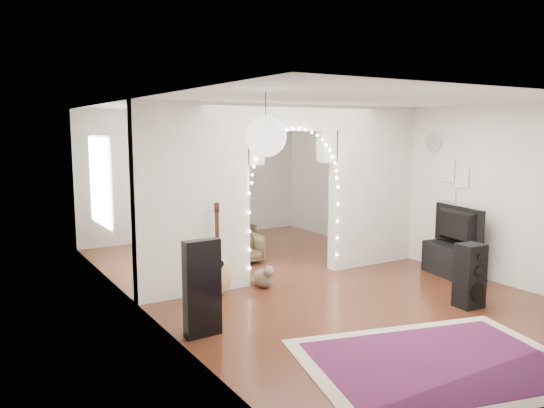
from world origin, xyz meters
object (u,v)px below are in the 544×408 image
dining_table (204,207)px  floor_speaker (470,276)px  acoustic_guitar (217,261)px  media_console (451,261)px  dining_chair_right (240,235)px  bookcase (195,213)px  dining_chair_left (246,248)px

dining_table → floor_speaker: bearing=-90.0°
acoustic_guitar → media_console: 3.76m
acoustic_guitar → dining_chair_right: 3.16m
dining_table → bookcase: bearing=-130.7°
dining_table → dining_chair_right: size_ratio=2.65×
floor_speaker → media_console: size_ratio=0.84×
bookcase → dining_chair_left: bookcase is taller
media_console → dining_chair_left: (-2.36, 2.50, -0.00)m
bookcase → floor_speaker: bearing=-87.8°
dining_chair_left → dining_chair_right: 1.28m
bookcase → dining_chair_left: (0.57, -0.87, -0.56)m
dining_table → dining_chair_left: 2.31m
acoustic_guitar → floor_speaker: bearing=-29.4°
acoustic_guitar → media_console: acoustic_guitar is taller
dining_chair_left → dining_chair_right: size_ratio=1.08×
acoustic_guitar → media_console: size_ratio=1.12×
floor_speaker → bookcase: 4.91m
floor_speaker → dining_chair_right: bearing=105.3°
floor_speaker → dining_table: floor_speaker is taller
media_console → acoustic_guitar: bearing=174.4°
floor_speaker → dining_table: (-1.13, 5.88, 0.26)m
bookcase → dining_table: bookcase is taller
dining_table → dining_chair_right: (0.29, -1.08, -0.45)m
media_console → dining_chair_right: size_ratio=1.99×
acoustic_guitar → dining_chair_left: (1.24, 1.44, -0.24)m
dining_chair_left → dining_table: bearing=87.5°
bookcase → dining_table: 1.60m
dining_table → dining_chair_left: bearing=-106.5°
floor_speaker → dining_chair_left: (-1.35, 3.62, -0.17)m
dining_table → dining_chair_right: dining_table is taller
media_console → floor_speaker: bearing=-121.1°
floor_speaker → media_console: bearing=53.6°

